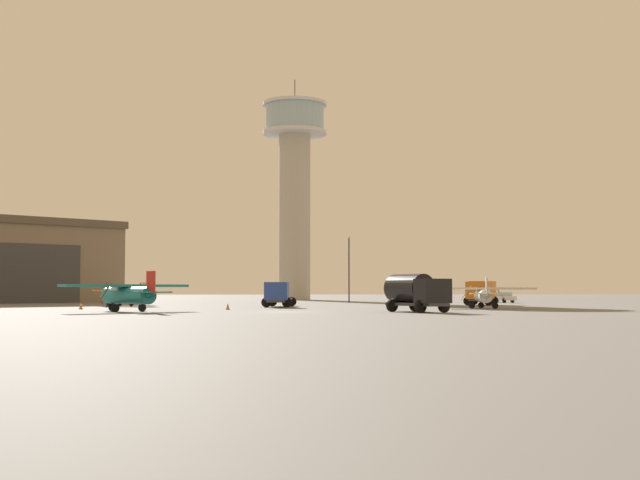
# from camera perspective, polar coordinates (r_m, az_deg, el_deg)

# --- Properties ---
(ground_plane) EXTENTS (400.00, 400.00, 0.00)m
(ground_plane) POSITION_cam_1_polar(r_m,az_deg,el_deg) (67.15, -2.47, -4.92)
(ground_plane) COLOR #60605E
(control_tower) EXTENTS (10.86, 10.86, 37.57)m
(control_tower) POSITION_cam_1_polar(r_m,az_deg,el_deg) (142.40, -1.74, 4.38)
(control_tower) COLOR #B2AD9E
(control_tower) RESTS_ON ground_plane
(airplane_orange) EXTENTS (7.07, 6.82, 2.53)m
(airplane_orange) POSITION_cam_1_polar(r_m,az_deg,el_deg) (91.11, -13.15, -3.68)
(airplane_orange) COLOR orange
(airplane_orange) RESTS_ON ground_plane
(airplane_white) EXTENTS (9.76, 7.62, 2.87)m
(airplane_white) POSITION_cam_1_polar(r_m,az_deg,el_deg) (78.94, 11.07, -3.65)
(airplane_white) COLOR white
(airplane_white) RESTS_ON ground_plane
(airplane_teal) EXTENTS (9.77, 8.36, 3.21)m
(airplane_teal) POSITION_cam_1_polar(r_m,az_deg,el_deg) (68.79, -12.93, -3.55)
(airplane_teal) COLOR teal
(airplane_teal) RESTS_ON ground_plane
(truck_fuel_tanker_black) EXTENTS (4.65, 6.30, 3.04)m
(truck_fuel_tanker_black) POSITION_cam_1_polar(r_m,az_deg,el_deg) (67.01, 6.55, -3.47)
(truck_fuel_tanker_black) COLOR #38383D
(truck_fuel_tanker_black) RESTS_ON ground_plane
(truck_flatbed_blue) EXTENTS (3.83, 7.44, 2.51)m
(truck_flatbed_blue) POSITION_cam_1_polar(r_m,az_deg,el_deg) (84.37, -2.87, -3.76)
(truck_flatbed_blue) COLOR #38383D
(truck_flatbed_blue) RESTS_ON ground_plane
(truck_box_orange) EXTENTS (4.77, 6.10, 2.70)m
(truck_box_orange) POSITION_cam_1_polar(r_m,az_deg,el_deg) (95.97, 10.94, -3.45)
(truck_box_orange) COLOR #38383D
(truck_box_orange) RESTS_ON ground_plane
(car_white) EXTENTS (3.56, 4.40, 1.37)m
(car_white) POSITION_cam_1_polar(r_m,az_deg,el_deg) (114.24, 12.23, -3.82)
(car_white) COLOR white
(car_white) RESTS_ON ground_plane
(light_post_north) EXTENTS (0.44, 0.44, 8.81)m
(light_post_north) POSITION_cam_1_polar(r_m,az_deg,el_deg) (109.31, 1.99, -1.56)
(light_post_north) COLOR #38383D
(light_post_north) RESTS_ON ground_plane
(traffic_cone_near_left) EXTENTS (0.36, 0.36, 0.68)m
(traffic_cone_near_left) POSITION_cam_1_polar(r_m,az_deg,el_deg) (79.00, -15.99, -4.31)
(traffic_cone_near_left) COLOR black
(traffic_cone_near_left) RESTS_ON ground_plane
(traffic_cone_near_right) EXTENTS (0.36, 0.36, 0.61)m
(traffic_cone_near_right) POSITION_cam_1_polar(r_m,az_deg,el_deg) (75.17, -6.30, -4.51)
(traffic_cone_near_right) COLOR black
(traffic_cone_near_right) RESTS_ON ground_plane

